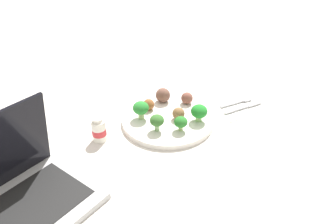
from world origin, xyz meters
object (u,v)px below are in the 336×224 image
object	(u,v)px
broccoli_floret_mid_left	(199,112)
broccoli_floret_mid_right	(180,122)
plate	(168,120)
meatball_back_right	(178,114)
fork	(237,102)
meatball_center	(187,98)
yogurt_bottle	(99,130)
broccoli_floret_front_left	(141,108)
meatball_back_left	(163,95)
knife	(245,107)
napkin	(239,106)
meatball_far_rim	(149,105)
broccoli_floret_back_right	(157,121)
laptop	(8,201)

from	to	relation	value
broccoli_floret_mid_left	broccoli_floret_mid_right	distance (m)	0.08
plate	meatball_back_right	bearing A→B (deg)	-40.70
plate	fork	size ratio (longest dim) A/B	2.32
meatball_center	yogurt_bottle	bearing A→B (deg)	-174.17
broccoli_floret_front_left	meatball_back_left	bearing A→B (deg)	28.37
broccoli_floret_mid_right	meatball_center	distance (m)	0.15
fork	knife	distance (m)	0.04
meatball_back_left	broccoli_floret_mid_left	bearing A→B (deg)	-75.00
napkin	broccoli_floret_mid_right	bearing A→B (deg)	-170.77
broccoli_floret_mid_right	meatball_back_right	size ratio (longest dim) A/B	1.17
plate	meatball_far_rim	bearing A→B (deg)	113.62
broccoli_floret_back_right	napkin	bearing A→B (deg)	1.56
broccoli_floret_mid_left	napkin	size ratio (longest dim) A/B	0.31
broccoli_floret_front_left	meatball_back_left	distance (m)	0.12
broccoli_floret_mid_left	meatball_center	bearing A→B (deg)	77.84
broccoli_floret_front_left	yogurt_bottle	distance (m)	0.14
meatball_center	fork	distance (m)	0.17
laptop	meatball_far_rim	bearing A→B (deg)	26.64
napkin	meatball_far_rim	bearing A→B (deg)	159.44
broccoli_floret_front_left	fork	bearing A→B (deg)	-9.13
meatball_back_left	knife	distance (m)	0.27
broccoli_floret_mid_left	broccoli_floret_mid_right	world-z (taller)	broccoli_floret_mid_left
broccoli_floret_mid_left	broccoli_floret_back_right	bearing A→B (deg)	173.01
napkin	knife	distance (m)	0.02
broccoli_floret_mid_left	napkin	bearing A→B (deg)	7.94
meatball_back_left	plate	bearing A→B (deg)	-109.08
broccoli_floret_back_right	knife	distance (m)	0.32
meatball_far_rim	laptop	bearing A→B (deg)	-153.36
meatball_back_left	meatball_center	bearing A→B (deg)	-36.96
meatball_back_right	yogurt_bottle	world-z (taller)	yogurt_bottle
fork	yogurt_bottle	bearing A→B (deg)	176.27
broccoli_floret_front_left	plate	bearing A→B (deg)	-26.43
meatball_center	yogurt_bottle	world-z (taller)	yogurt_bottle
broccoli_floret_front_left	meatball_center	size ratio (longest dim) A/B	1.47
knife	yogurt_bottle	size ratio (longest dim) A/B	1.99
plate	broccoli_floret_front_left	distance (m)	0.09
broccoli_floret_back_right	laptop	world-z (taller)	laptop
meatball_far_rim	knife	xyz separation A→B (m)	(0.29, -0.12, -0.03)
meatball_back_left	meatball_center	distance (m)	0.08
plate	broccoli_floret_back_right	size ratio (longest dim) A/B	5.56
broccoli_floret_front_left	meatball_far_rim	bearing A→B (deg)	39.38
plate	broccoli_floret_front_left	size ratio (longest dim) A/B	4.99
meatball_back_left	fork	xyz separation A→B (m)	(0.22, -0.11, -0.03)
meatball_center	yogurt_bottle	distance (m)	0.31
broccoli_floret_front_left	yogurt_bottle	bearing A→B (deg)	-170.92
meatball_center	broccoli_floret_mid_right	bearing A→B (deg)	-128.60
meatball_back_left	yogurt_bottle	size ratio (longest dim) A/B	0.65
meatball_back_left	laptop	bearing A→B (deg)	-154.23
meatball_back_left	meatball_far_rim	bearing A→B (deg)	-160.55
meatball_back_right	laptop	bearing A→B (deg)	-165.55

